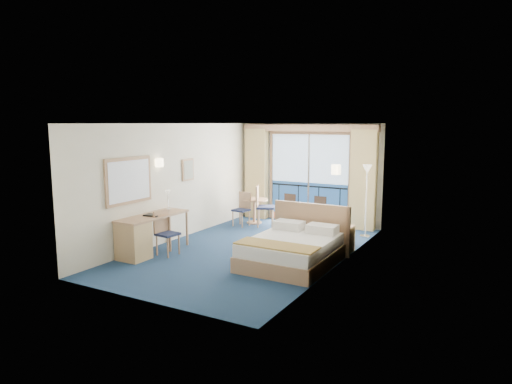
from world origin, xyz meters
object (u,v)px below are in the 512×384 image
Objects in this scene: bed at (293,249)px; nightstand at (343,239)px; desk_chair at (165,230)px; table_chair_a at (262,204)px; armchair at (330,229)px; floor_lamp at (367,183)px; round_table at (254,205)px; table_chair_b at (243,207)px; desk at (138,236)px.

bed is 3.60× the size of nightstand.
table_chair_a is (0.52, 3.27, 0.09)m from desk_chair.
armchair is 1.49m from floor_lamp.
round_table is 0.43m from table_chair_b.
round_table is at bearing -51.46° from armchair.
table_chair_b is (-2.58, 2.43, 0.21)m from bed.
nightstand is 0.32× the size of desk.
table_chair_a reaches higher than desk_chair.
bed is 3.55m from table_chair_b.
floor_lamp is (0.07, 1.46, 1.04)m from nightstand.
floor_lamp is 3.19m from round_table.
desk_chair is at bearing 13.39° from armchair.
round_table is at bearing 79.58° from table_chair_b.
desk is (-2.91, -1.14, 0.15)m from bed.
floor_lamp is at bearing 48.05° from desk.
desk is 1.59× the size of table_chair_a.
desk_chair reaches higher than table_chair_b.
table_chair_a is at bearing 77.47° from desk.
nightstand is 0.62× the size of table_chair_b.
table_chair_a is at bearing -49.03° from armchair.
table_chair_a is at bearing -34.11° from round_table.
bed is 2.24× the size of table_chair_b.
round_table is (-2.45, 2.84, 0.21)m from bed.
table_chair_a is (-2.08, 2.59, 0.31)m from bed.
desk_chair is at bearing -92.33° from round_table.
bed is at bearing -102.65° from floor_lamp.
desk_chair is 0.85× the size of table_chair_a.
nightstand is 0.75× the size of round_table.
nightstand is 0.52× the size of table_chair_a.
desk_chair is at bearing -147.45° from nightstand.
nightstand is 3.37m from round_table.
table_chair_b is at bearing 136.64° from bed.
table_chair_a reaches higher than desk.
round_table is 0.69× the size of table_chair_a.
bed reaches higher than desk.
desk is at bearing -144.47° from nightstand.
round_table is (-2.54, 1.01, 0.18)m from armchair.
armchair is 0.41× the size of floor_lamp.
floor_lamp reaches higher than desk_chair.
desk_chair is 1.24× the size of round_table.
floor_lamp is at bearing -37.35° from desk_chair.
desk_chair is (0.31, 0.46, 0.07)m from desk.
table_chair_a is at bearing 128.80° from bed.
table_chair_a reaches higher than round_table.
armchair is 4.22m from desk.
nightstand is 1.79m from floor_lamp.
floor_lamp is at bearing -110.36° from table_chair_a.
floor_lamp is 2.35× the size of round_table.
desk_chair is (-2.60, -0.68, 0.22)m from bed.
round_table is (-3.01, 1.51, 0.23)m from nightstand.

